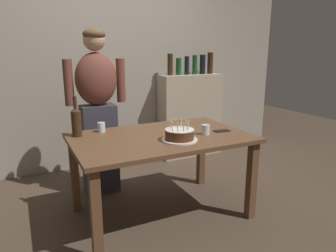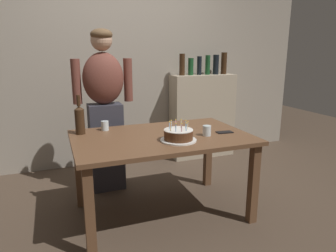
% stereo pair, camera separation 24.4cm
% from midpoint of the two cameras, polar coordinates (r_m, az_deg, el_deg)
% --- Properties ---
extents(ground_plane, '(10.00, 10.00, 0.00)m').
position_cam_midpoint_polar(ground_plane, '(2.94, 1.33, -15.84)').
color(ground_plane, '#47382B').
extents(back_wall, '(5.20, 0.10, 2.60)m').
position_cam_midpoint_polar(back_wall, '(4.03, -7.04, 11.56)').
color(back_wall, '#9E9384').
rests_on(back_wall, ground_plane).
extents(dining_table, '(1.50, 0.96, 0.74)m').
position_cam_midpoint_polar(dining_table, '(2.68, 1.40, -3.80)').
color(dining_table, brown).
rests_on(dining_table, ground_plane).
extents(birthday_cake, '(0.30, 0.30, 0.17)m').
position_cam_midpoint_polar(birthday_cake, '(2.49, 4.76, -1.78)').
color(birthday_cake, white).
rests_on(birthday_cake, dining_table).
extents(water_glass_near, '(0.07, 0.07, 0.09)m').
position_cam_midpoint_polar(water_glass_near, '(2.67, 9.81, -0.88)').
color(water_glass_near, silver).
rests_on(water_glass_near, dining_table).
extents(water_glass_far, '(0.07, 0.07, 0.09)m').
position_cam_midpoint_polar(water_glass_far, '(2.84, -9.23, 0.03)').
color(water_glass_far, silver).
rests_on(water_glass_far, dining_table).
extents(wine_bottle, '(0.08, 0.08, 0.34)m').
position_cam_midpoint_polar(wine_bottle, '(2.75, -13.65, 1.22)').
color(wine_bottle, '#382314').
rests_on(wine_bottle, dining_table).
extents(cell_phone, '(0.15, 0.08, 0.01)m').
position_cam_midpoint_polar(cell_phone, '(2.81, 12.90, -1.16)').
color(cell_phone, black).
rests_on(cell_phone, dining_table).
extents(person_man_bearded, '(0.61, 0.27, 1.66)m').
position_cam_midpoint_polar(person_man_bearded, '(3.20, -9.52, 3.19)').
color(person_man_bearded, '#33333D').
rests_on(person_man_bearded, ground_plane).
extents(shelf_cabinet, '(0.88, 0.30, 1.43)m').
position_cam_midpoint_polar(shelf_cabinet, '(4.30, 7.98, 2.08)').
color(shelf_cabinet, tan).
rests_on(shelf_cabinet, ground_plane).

